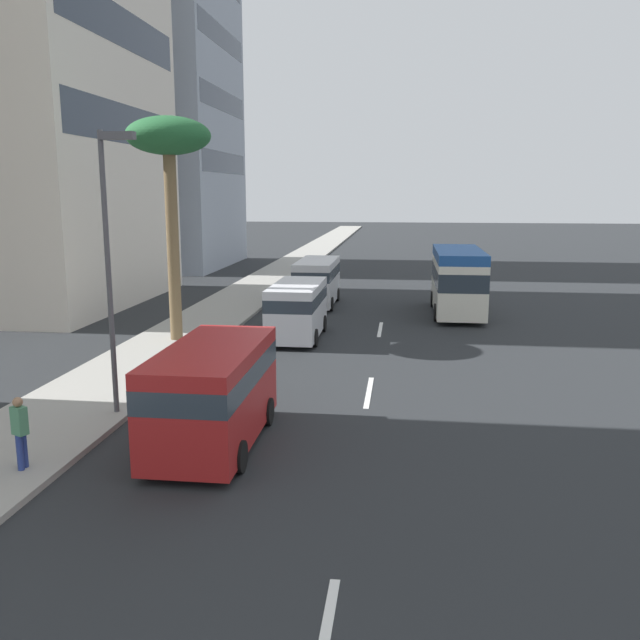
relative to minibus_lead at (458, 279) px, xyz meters
The scene contains 12 objects.
ground_plane 4.22m from the minibus_lead, 72.05° to the left, with size 198.00×198.00×0.00m, color #26282B.
sidewalk_right 11.96m from the minibus_lead, 84.28° to the left, with size 162.00×3.69×0.15m, color #9E9B93.
lane_stripe_mid 14.34m from the minibus_lead, 165.15° to the left, with size 3.20×0.16×0.01m, color silver.
lane_stripe_far 5.89m from the minibus_lead, 139.53° to the left, with size 3.20×0.16×0.01m, color silver.
minibus_lead is the anchor object (origin of this frame).
van_second 9.57m from the minibus_lead, 132.84° to the left, with size 4.88×2.05×2.30m.
van_third 7.46m from the minibus_lead, 76.73° to the left, with size 5.35×2.07×2.44m.
van_fourth 19.80m from the minibus_lead, 158.87° to the left, with size 5.11×2.22×2.43m.
pedestrian_near_lamp 23.34m from the minibus_lead, 152.59° to the left, with size 0.33×0.38×1.60m.
palm_tree 15.35m from the minibus_lead, 123.98° to the left, with size 3.25×3.25×8.71m.
street_lamp 19.92m from the minibus_lead, 148.73° to the left, with size 0.24×0.97×7.40m.
office_tower_far 33.69m from the minibus_lead, 49.55° to the left, with size 13.63×12.29×32.78m.
Camera 1 is at (-2.98, -0.95, 6.03)m, focal length 37.36 mm.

